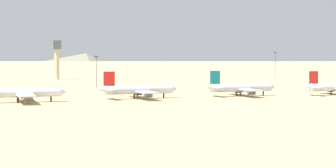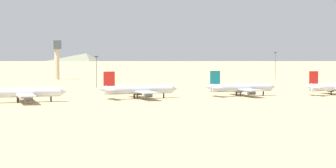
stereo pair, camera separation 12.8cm
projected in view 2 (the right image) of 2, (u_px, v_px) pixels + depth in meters
name	position (u px, v px, depth m)	size (l,w,h in m)	color
ground	(142.00, 100.00, 247.82)	(4000.00, 4000.00, 0.00)	tan
ridge_center	(65.00, 29.00, 1149.41)	(369.47, 259.94, 109.24)	gray
ridge_east	(224.00, 25.00, 1354.59)	(249.90, 238.25, 138.25)	gray
parked_jet_white_3	(21.00, 93.00, 237.60)	(34.43, 28.82, 11.40)	silver
parked_jet_red_4	(138.00, 90.00, 255.37)	(33.66, 28.20, 11.14)	silver
parked_jet_teal_5	(240.00, 88.00, 269.68)	(32.93, 27.53, 10.91)	silver
parked_jet_red_6	(336.00, 87.00, 275.97)	(31.90, 26.76, 10.55)	silver
control_tower	(57.00, 56.00, 413.24)	(5.20, 5.20, 25.48)	#C6B793
light_pole_mid	(96.00, 70.00, 326.61)	(1.80, 0.50, 16.33)	#59595E
light_pole_east	(275.00, 64.00, 421.07)	(1.80, 0.50, 17.88)	#59595E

